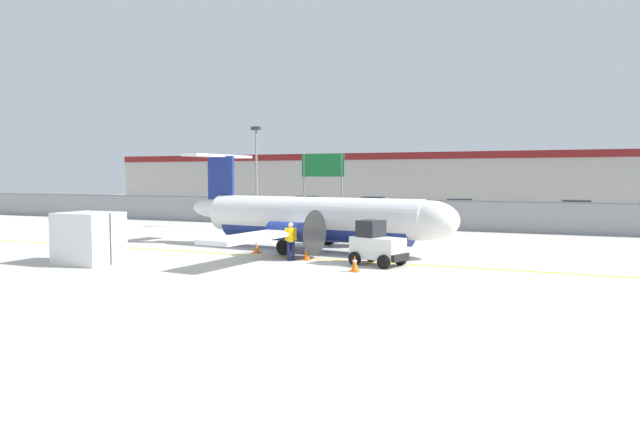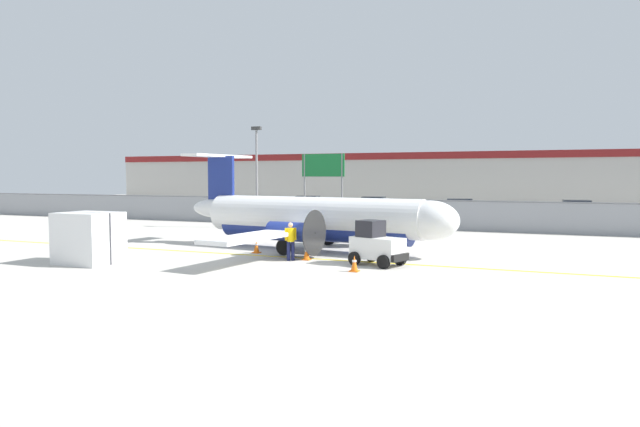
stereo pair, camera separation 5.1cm
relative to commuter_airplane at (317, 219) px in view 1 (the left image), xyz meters
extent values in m
plane|color=#BCB7AD|center=(-0.35, -4.74, -1.60)|extent=(140.00, 140.00, 0.00)
cube|color=yellow|center=(-0.35, -2.74, -1.60)|extent=(84.00, 0.20, 0.01)
cube|color=gray|center=(-0.35, 13.26, -0.60)|extent=(98.00, 0.04, 2.00)
cylinder|color=slate|center=(-0.35, 13.26, 0.45)|extent=(98.00, 0.10, 0.10)
cube|color=#38383A|center=(-0.35, 24.76, -1.54)|extent=(98.00, 17.00, 0.12)
cube|color=beige|center=(-0.35, 43.26, 1.65)|extent=(91.00, 8.00, 6.50)
cube|color=maroon|center=(-0.35, 39.26, 4.50)|extent=(91.00, 0.20, 0.80)
cylinder|color=white|center=(-0.28, 0.03, 0.15)|extent=(11.82, 3.35, 1.90)
ellipsoid|color=white|center=(5.81, -0.73, 0.15)|extent=(2.90, 2.13, 1.80)
ellipsoid|color=white|center=(-6.36, 0.80, 0.35)|extent=(3.40, 1.45, 1.05)
cylinder|color=navy|center=(-0.28, 0.03, -0.38)|extent=(10.58, 2.78, 1.48)
cube|color=white|center=(-0.18, 0.02, -0.42)|extent=(3.59, 16.07, 0.18)
cylinder|color=navy|center=(0.35, 2.58, -0.42)|extent=(2.30, 1.17, 0.90)
cone|color=black|center=(1.49, 2.43, -0.42)|extent=(0.50, 0.49, 0.44)
cylinder|color=#262626|center=(1.64, 2.41, -0.42)|extent=(0.30, 2.09, 2.10)
cylinder|color=navy|center=(-0.30, -2.58, -0.42)|extent=(2.30, 1.17, 0.90)
cone|color=black|center=(0.84, -2.73, -0.42)|extent=(0.50, 0.49, 0.44)
cylinder|color=#262626|center=(0.99, -2.75, -0.42)|extent=(0.30, 2.09, 2.10)
cube|color=navy|center=(-6.07, 0.77, 1.70)|extent=(1.71, 0.39, 3.10)
cube|color=white|center=(-6.22, 0.78, 3.25)|extent=(1.69, 4.90, 0.14)
cylinder|color=#59595B|center=(3.81, -0.48, -0.82)|extent=(0.16, 0.16, 0.97)
cylinder|color=black|center=(3.81, -0.48, -1.30)|extent=(0.62, 0.29, 0.60)
cylinder|color=#59595B|center=(-0.30, 2.26, -0.78)|extent=(0.16, 0.16, 0.90)
cylinder|color=black|center=(-0.30, 2.26, -1.22)|extent=(0.78, 0.31, 0.76)
cylinder|color=#59595B|center=(-0.85, -2.12, -0.78)|extent=(0.16, 0.16, 0.90)
cylinder|color=black|center=(-0.85, -2.12, -1.22)|extent=(0.78, 0.31, 0.76)
cube|color=silver|center=(4.12, -3.41, -0.87)|extent=(2.44, 1.79, 0.90)
cube|color=black|center=(3.80, -3.29, -0.07)|extent=(1.19, 1.25, 0.70)
cube|color=black|center=(5.20, -3.81, -1.17)|extent=(0.53, 1.09, 0.30)
cylinder|color=black|center=(5.03, -3.11, -1.32)|extent=(0.59, 0.36, 0.56)
cylinder|color=black|center=(4.62, -4.24, -1.32)|extent=(0.59, 0.36, 0.56)
cylinder|color=black|center=(3.63, -2.59, -1.32)|extent=(0.59, 0.36, 0.56)
cylinder|color=black|center=(3.21, -3.72, -1.32)|extent=(0.59, 0.36, 0.56)
cylinder|color=#191E4C|center=(0.26, -3.52, -1.18)|extent=(0.23, 0.23, 0.85)
cylinder|color=#191E4C|center=(0.11, -3.66, -1.18)|extent=(0.23, 0.23, 0.85)
cylinder|color=yellow|center=(0.19, -3.59, -0.45)|extent=(0.48, 0.48, 0.60)
cylinder|color=yellow|center=(0.35, -3.44, -0.42)|extent=(0.14, 0.14, 0.55)
cylinder|color=yellow|center=(0.03, -3.74, -0.42)|extent=(0.14, 0.14, 0.55)
sphere|color=tan|center=(0.19, -3.59, -0.01)|extent=(0.22, 0.22, 0.22)
cube|color=silver|center=(-7.48, -7.60, -0.50)|extent=(2.47, 2.08, 2.20)
cube|color=#333338|center=(-7.48, -7.60, -0.50)|extent=(2.44, 0.16, 2.20)
cube|color=orange|center=(3.74, -5.31, -1.58)|extent=(0.36, 0.36, 0.04)
cone|color=orange|center=(3.74, -5.31, -1.26)|extent=(0.28, 0.28, 0.60)
cylinder|color=white|center=(3.74, -5.31, -1.18)|extent=(0.17, 0.17, 0.08)
cube|color=orange|center=(-2.41, -1.96, -1.58)|extent=(0.36, 0.36, 0.04)
cone|color=orange|center=(-2.41, -1.96, -1.26)|extent=(0.28, 0.28, 0.60)
cylinder|color=white|center=(-2.41, -1.96, -1.18)|extent=(0.17, 0.17, 0.08)
cube|color=orange|center=(0.77, -3.17, -1.58)|extent=(0.36, 0.36, 0.04)
cone|color=orange|center=(0.77, -3.17, -1.26)|extent=(0.28, 0.28, 0.60)
cylinder|color=white|center=(0.77, -3.17, -1.18)|extent=(0.17, 0.17, 0.08)
cube|color=#B28C19|center=(-12.21, 27.64, -0.86)|extent=(4.37, 2.17, 0.80)
cube|color=#262D38|center=(-12.36, 27.62, -0.18)|extent=(2.36, 1.80, 0.56)
cylinder|color=black|center=(-10.93, 28.69, -1.18)|extent=(0.62, 0.27, 0.60)
cylinder|color=black|center=(-10.72, 26.91, -1.18)|extent=(0.62, 0.27, 0.60)
cylinder|color=black|center=(-13.71, 28.37, -1.18)|extent=(0.62, 0.27, 0.60)
cylinder|color=black|center=(-13.50, 26.58, -1.18)|extent=(0.62, 0.27, 0.60)
cube|color=#19662D|center=(-5.28, 28.02, -0.86)|extent=(4.35, 2.10, 0.80)
cube|color=#262D38|center=(-5.43, 28.00, -0.18)|extent=(2.34, 1.77, 0.56)
cylinder|color=black|center=(-3.97, 29.05, -1.18)|extent=(0.62, 0.26, 0.60)
cylinder|color=black|center=(-3.79, 27.26, -1.18)|extent=(0.62, 0.26, 0.60)
cylinder|color=black|center=(-6.76, 28.78, -1.18)|extent=(0.62, 0.26, 0.60)
cylinder|color=black|center=(-6.58, 26.99, -1.18)|extent=(0.62, 0.26, 0.60)
cube|color=silver|center=(3.13, 25.83, -0.86)|extent=(4.39, 2.26, 0.80)
cube|color=#262D38|center=(3.28, 25.85, -0.18)|extent=(2.39, 1.85, 0.56)
cylinder|color=black|center=(1.87, 24.74, -1.18)|extent=(0.62, 0.28, 0.60)
cylinder|color=black|center=(1.62, 26.53, -1.18)|extent=(0.62, 0.28, 0.60)
cylinder|color=black|center=(4.64, 25.13, -1.18)|extent=(0.62, 0.28, 0.60)
cylinder|color=black|center=(4.40, 26.91, -1.18)|extent=(0.62, 0.28, 0.60)
cube|color=silver|center=(13.09, 26.78, -0.86)|extent=(4.30, 1.96, 0.80)
cube|color=#262D38|center=(12.94, 26.77, -0.18)|extent=(2.29, 1.70, 0.56)
cylinder|color=black|center=(14.43, 27.77, -1.18)|extent=(0.61, 0.24, 0.60)
cylinder|color=black|center=(14.54, 25.97, -1.18)|extent=(0.61, 0.24, 0.60)
cylinder|color=black|center=(11.63, 27.59, -1.18)|extent=(0.61, 0.24, 0.60)
cylinder|color=black|center=(11.75, 25.80, -1.18)|extent=(0.61, 0.24, 0.60)
cylinder|color=slate|center=(-8.76, 9.89, 1.90)|extent=(0.16, 0.16, 7.00)
cube|color=#333333|center=(-8.76, 9.89, 5.55)|extent=(0.70, 0.30, 0.24)
cylinder|color=slate|center=(-7.54, 15.71, 1.15)|extent=(0.14, 0.14, 5.50)
cylinder|color=slate|center=(-4.34, 15.71, 1.15)|extent=(0.14, 0.14, 5.50)
cube|color=#14662D|center=(-5.94, 15.71, 3.00)|extent=(3.60, 0.10, 1.80)
camera|label=1|loc=(10.76, -26.41, 2.16)|focal=32.00mm
camera|label=2|loc=(10.80, -26.39, 2.16)|focal=32.00mm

